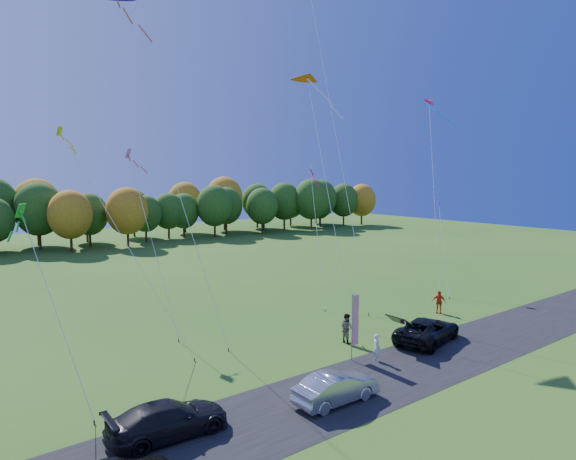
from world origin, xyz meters
TOP-DOWN VIEW (x-y plane):
  - ground at (0.00, 0.00)m, footprint 160.00×160.00m
  - asphalt_strip at (0.00, -4.00)m, footprint 90.00×6.00m
  - tree_line at (0.00, 55.00)m, footprint 116.00×12.00m
  - black_suv at (5.36, -1.86)m, footprint 6.11×3.84m
  - silver_sedan at (-5.40, -4.69)m, footprint 4.45×1.62m
  - dark_truck_a at (-13.12, -2.72)m, footprint 5.23×2.35m
  - person_tailgate_a at (0.21, -2.16)m, footprint 0.54×0.67m
  - person_tailgate_b at (1.14, 1.28)m, footprint 0.77×0.96m
  - person_east at (11.75, 1.88)m, footprint 0.87×1.13m
  - feather_flag at (-0.70, -1.23)m, footprint 0.53×0.08m
  - kite_delta_blue at (-7.06, 10.00)m, footprint 3.99×11.74m
  - kite_parafoil_orange at (8.96, 11.31)m, footprint 5.90×13.65m
  - kite_delta_red at (4.82, 7.32)m, footprint 3.93×9.20m
  - kite_parafoil_rainbow at (19.74, 8.53)m, footprint 8.41×7.46m
  - kite_diamond_yellow at (-10.70, 8.09)m, footprint 5.47×8.02m
  - kite_diamond_green at (-16.13, 2.11)m, footprint 2.33×4.30m
  - kite_diamond_white at (7.02, 10.97)m, footprint 4.71×7.31m
  - kite_diamond_pink at (-7.48, 12.05)m, footprint 1.23×7.92m
  - kite_diamond_blue_low at (17.64, 5.73)m, footprint 3.35×3.96m

SIDE VIEW (x-z plane):
  - ground at x=0.00m, z-range 0.00..0.00m
  - tree_line at x=0.00m, z-range -5.00..5.00m
  - asphalt_strip at x=0.00m, z-range 0.00..0.01m
  - silver_sedan at x=-5.40m, z-range 0.00..1.46m
  - dark_truck_a at x=-13.12m, z-range 0.00..1.49m
  - black_suv at x=5.36m, z-range 0.00..1.57m
  - person_tailgate_a at x=0.21m, z-range 0.00..1.60m
  - person_east at x=11.75m, z-range 0.00..1.78m
  - person_tailgate_b at x=1.14m, z-range 0.00..1.91m
  - feather_flag at x=-0.70m, z-range 0.44..4.43m
  - kite_diamond_blue_low at x=17.64m, z-range -0.17..8.39m
  - kite_diamond_green at x=-16.13m, z-range -0.16..9.71m
  - kite_diamond_white at x=7.02m, z-range -0.30..11.87m
  - kite_diamond_pink at x=-7.48m, z-range 0.25..13.34m
  - kite_diamond_yellow at x=-10.70m, z-range -0.19..13.86m
  - kite_parafoil_rainbow at x=19.74m, z-range -0.16..18.65m
  - kite_delta_red at x=4.82m, z-range -0.25..19.92m
  - kite_delta_blue at x=-7.06m, z-range -0.30..24.81m
  - kite_parafoil_orange at x=8.96m, z-range -0.18..31.94m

